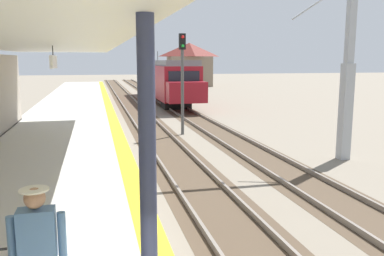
# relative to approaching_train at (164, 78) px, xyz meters

# --- Properties ---
(station_platform) EXTENTS (5.00, 80.00, 0.91)m
(station_platform) POSITION_rel_approaching_train_xyz_m (-7.80, -19.80, -1.73)
(station_platform) COLOR #B7B5AD
(station_platform) RESTS_ON ground
(track_pair_nearest_platform) EXTENTS (2.34, 120.00, 0.16)m
(track_pair_nearest_platform) POSITION_rel_approaching_train_xyz_m (-3.40, -15.80, -2.13)
(track_pair_nearest_platform) COLOR #4C3D2D
(track_pair_nearest_platform) RESTS_ON ground
(track_pair_middle) EXTENTS (2.34, 120.00, 0.16)m
(track_pair_middle) POSITION_rel_approaching_train_xyz_m (-0.00, -15.80, -2.13)
(track_pair_middle) COLOR #4C3D2D
(track_pair_middle) RESTS_ON ground
(approaching_train) EXTENTS (2.93, 19.60, 4.76)m
(approaching_train) POSITION_rel_approaching_train_xyz_m (0.00, 0.00, 0.00)
(approaching_train) COLOR maroon
(approaching_train) RESTS_ON ground
(commuter_person) EXTENTS (0.59, 0.30, 1.67)m
(commuter_person) POSITION_rel_approaching_train_xyz_m (-7.05, -33.61, -0.34)
(commuter_person) COLOR beige
(commuter_person) RESTS_ON station_platform
(rail_signal_post) EXTENTS (0.32, 0.34, 5.20)m
(rail_signal_post) POSITION_rel_approaching_train_xyz_m (-1.97, -17.26, 1.02)
(rail_signal_post) COLOR #4C4C4C
(rail_signal_post) RESTS_ON ground
(catenary_pylon_far_side) EXTENTS (5.00, 0.40, 7.50)m
(catenary_pylon_far_side) POSITION_rel_approaching_train_xyz_m (2.76, -24.01, 1.43)
(catenary_pylon_far_side) COLOR #9EA3A8
(catenary_pylon_far_side) RESTS_ON ground
(distant_trackside_house) EXTENTS (6.60, 5.28, 6.40)m
(distant_trackside_house) POSITION_rel_approaching_train_xyz_m (7.50, 21.96, 1.16)
(distant_trackside_house) COLOR #7F705B
(distant_trackside_house) RESTS_ON ground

